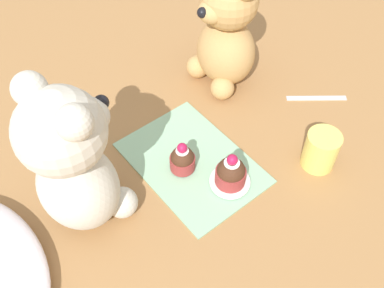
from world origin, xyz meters
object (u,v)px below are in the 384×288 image
cupcake_near_cream_bear (183,160)px  saucer_plate (230,182)px  teaspoon (316,98)px  teddy_bear_tan (226,33)px  teddy_bear_cream (73,161)px  cupcake_near_tan_bear (231,173)px  juice_glass (321,150)px

cupcake_near_cream_bear → saucer_plate: (-0.08, -0.04, -0.02)m
cupcake_near_cream_bear → teaspoon: (-0.03, -0.34, -0.03)m
teddy_bear_tan → saucer_plate: (-0.22, 0.18, -0.11)m
teddy_bear_cream → cupcake_near_cream_bear: (-0.03, -0.18, -0.11)m
saucer_plate → teaspoon: saucer_plate is taller
cupcake_near_tan_bear → juice_glass: 0.17m
teddy_bear_cream → cupcake_near_tan_bear: (-0.11, -0.23, -0.10)m
teddy_bear_tan → cupcake_near_tan_bear: teddy_bear_tan is taller
cupcake_near_cream_bear → teddy_bear_tan: bearing=-57.6°
cupcake_near_tan_bear → juice_glass: size_ratio=0.95×
teaspoon → teddy_bear_cream: bearing=31.5°
cupcake_near_cream_bear → cupcake_near_tan_bear: (-0.08, -0.04, 0.01)m
teddy_bear_tan → juice_glass: size_ratio=3.45×
cupcake_near_cream_bear → saucer_plate: 0.09m
teddy_bear_tan → teaspoon: teddy_bear_tan is taller
saucer_plate → cupcake_near_tan_bear: 0.03m
cupcake_near_cream_bear → teaspoon: size_ratio=0.51×
cupcake_near_cream_bear → juice_glass: bearing=-125.4°
cupcake_near_tan_bear → juice_glass: (-0.07, -0.16, 0.00)m
teddy_bear_cream → teaspoon: size_ratio=2.25×
teddy_bear_cream → juice_glass: bearing=-124.8°
saucer_plate → juice_glass: (-0.07, -0.16, 0.03)m
teddy_bear_cream → cupcake_near_cream_bear: bearing=-110.1°
saucer_plate → juice_glass: 0.18m
cupcake_near_tan_bear → teaspoon: bearing=-80.5°
cupcake_near_cream_bear → teaspoon: cupcake_near_cream_bear is taller
saucer_plate → cupcake_near_tan_bear: size_ratio=1.04×
teddy_bear_tan → cupcake_near_cream_bear: 0.28m
saucer_plate → cupcake_near_tan_bear: bearing=0.0°
saucer_plate → teaspoon: size_ratio=0.58×
saucer_plate → teaspoon: bearing=-80.5°
saucer_plate → teaspoon: 0.30m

